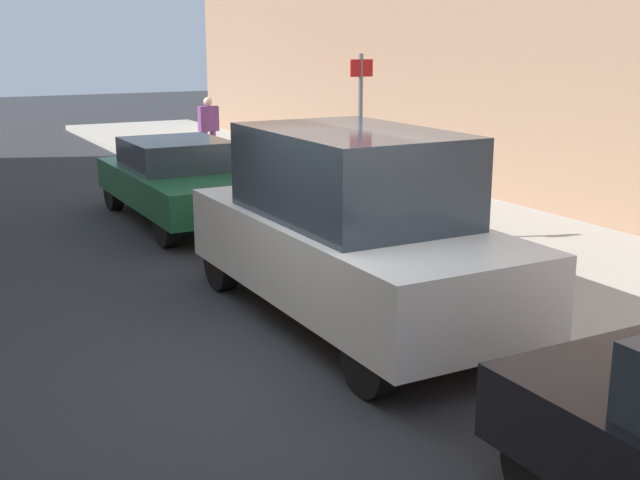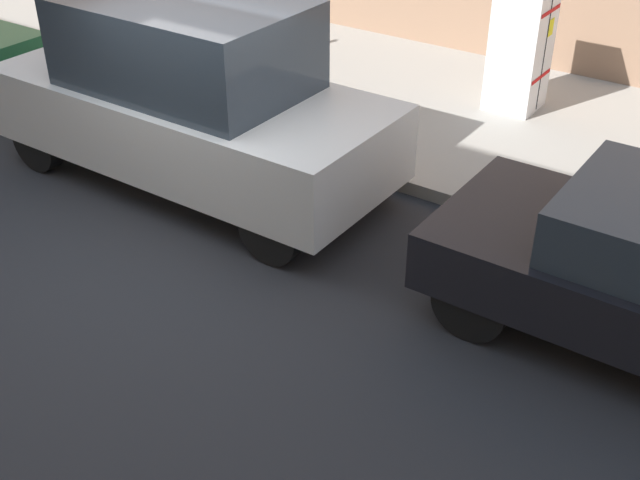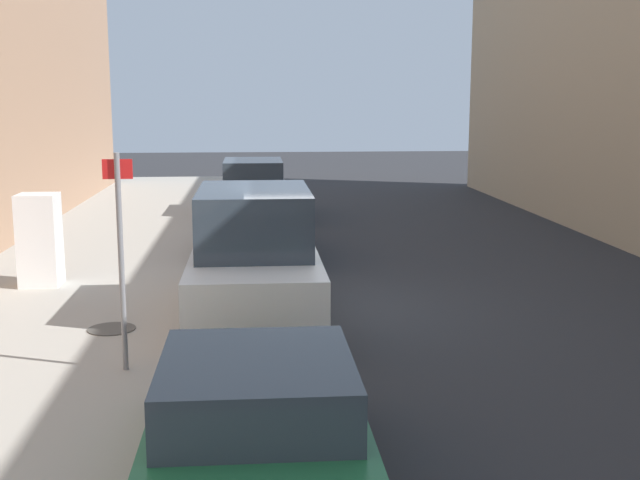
# 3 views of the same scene
# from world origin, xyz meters

# --- Properties ---
(ground_plane) EXTENTS (80.00, 80.00, 0.00)m
(ground_plane) POSITION_xyz_m (0.00, 0.00, 0.00)
(ground_plane) COLOR #28282B
(sidewalk_slab) EXTENTS (4.44, 44.00, 0.16)m
(sidewalk_slab) POSITION_xyz_m (-4.43, 0.00, 0.08)
(sidewalk_slab) COLOR #9E998E
(sidewalk_slab) RESTS_ON ground
(discarded_refrigerator) EXTENTS (0.70, 0.67, 1.67)m
(discarded_refrigerator) POSITION_xyz_m (-4.95, 1.66, 1.00)
(discarded_refrigerator) COLOR white
(discarded_refrigerator) RESTS_ON sidewalk_slab
(manhole_cover) EXTENTS (0.70, 0.70, 0.02)m
(manhole_cover) POSITION_xyz_m (-3.20, -1.35, 0.17)
(manhole_cover) COLOR #47443F
(manhole_cover) RESTS_ON sidewalk_slab
(street_sign_post) EXTENTS (0.36, 0.07, 2.72)m
(street_sign_post) POSITION_xyz_m (-2.72, -3.16, 1.68)
(street_sign_post) COLOR slate
(street_sign_post) RESTS_ON sidewalk_slab
(parked_sedan_green) EXTENTS (1.82, 4.34, 1.40)m
(parked_sedan_green) POSITION_xyz_m (-1.08, -6.41, 0.73)
(parked_sedan_green) COLOR #1E6038
(parked_sedan_green) RESTS_ON ground
(parked_van_white) EXTENTS (1.94, 4.74, 2.15)m
(parked_van_white) POSITION_xyz_m (-1.08, -0.64, 1.06)
(parked_van_white) COLOR silver
(parked_van_white) RESTS_ON ground
(parked_sedan_dark) EXTENTS (1.83, 4.34, 1.39)m
(parked_sedan_dark) POSITION_xyz_m (-1.08, 4.79, 0.72)
(parked_sedan_dark) COLOR black
(parked_sedan_dark) RESTS_ON ground
(parked_suv_gray) EXTENTS (1.94, 4.53, 1.72)m
(parked_suv_gray) POSITION_xyz_m (-1.08, 10.77, 0.88)
(parked_suv_gray) COLOR slate
(parked_suv_gray) RESTS_ON ground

